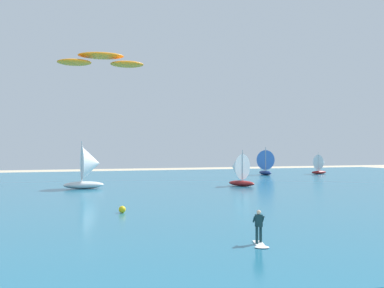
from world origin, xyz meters
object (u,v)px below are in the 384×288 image
at_px(kitesurfer, 259,232).
at_px(sailboat_anchored_offshore, 321,164).
at_px(kite, 101,60).
at_px(marker_buoy, 122,209).
at_px(sailboat_heeled_over, 90,167).
at_px(sailboat_trailing, 264,162).
at_px(sailboat_near_shore, 238,170).

height_order(kitesurfer, sailboat_anchored_offshore, sailboat_anchored_offshore).
bearing_deg(kite, sailboat_anchored_offshore, 43.86).
xyz_separation_m(kite, marker_buoy, (2.73, 6.79, -9.57)).
height_order(sailboat_heeled_over, sailboat_trailing, sailboat_heeled_over).
height_order(kite, sailboat_anchored_offshore, kite).
bearing_deg(sailboat_trailing, sailboat_anchored_offshore, -6.84).
relative_size(sailboat_near_shore, sailboat_anchored_offshore, 1.11).
relative_size(sailboat_heeled_over, sailboat_anchored_offshore, 1.37).
relative_size(kitesurfer, sailboat_trailing, 0.40).
relative_size(kitesurfer, sailboat_near_shore, 0.44).
distance_m(sailboat_near_shore, sailboat_trailing, 27.85).
relative_size(sailboat_trailing, sailboat_anchored_offshore, 1.25).
distance_m(sailboat_trailing, marker_buoy, 55.78).
bearing_deg(marker_buoy, sailboat_anchored_offshore, 41.12).
distance_m(sailboat_near_shore, sailboat_anchored_offshore, 35.06).
relative_size(kite, sailboat_heeled_over, 0.91).
height_order(sailboat_heeled_over, marker_buoy, sailboat_heeled_over).
relative_size(kitesurfer, marker_buoy, 3.91).
distance_m(sailboat_anchored_offshore, marker_buoy, 62.90).
relative_size(kitesurfer, sailboat_anchored_offshore, 0.49).
distance_m(sailboat_near_shore, sailboat_heeled_over, 18.61).
relative_size(sailboat_near_shore, sailboat_heeled_over, 0.81).
bearing_deg(sailboat_trailing, sailboat_heeled_over, -150.04).
xyz_separation_m(sailboat_trailing, sailboat_anchored_offshore, (11.59, -1.39, -0.46)).
height_order(sailboat_trailing, sailboat_anchored_offshore, sailboat_trailing).
relative_size(sailboat_near_shore, sailboat_trailing, 0.89).
xyz_separation_m(kitesurfer, sailboat_near_shore, (15.58, 33.98, 1.50)).
bearing_deg(kite, marker_buoy, 68.07).
relative_size(sailboat_trailing, marker_buoy, 9.87).
distance_m(kitesurfer, sailboat_trailing, 64.94).
height_order(kitesurfer, kite, kite).
bearing_deg(kite, kitesurfer, -46.75).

